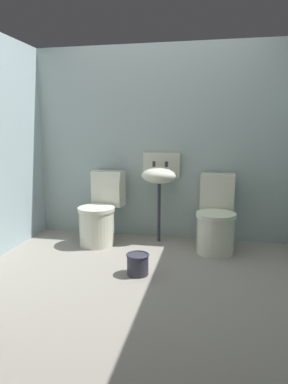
% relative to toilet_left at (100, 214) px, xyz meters
% --- Properties ---
extents(ground_plane, '(3.31, 2.86, 0.08)m').
position_rel_toilet_left_xyz_m(ground_plane, '(0.61, -0.88, -0.36)').
color(ground_plane, gray).
extents(wall_back, '(3.31, 0.10, 2.17)m').
position_rel_toilet_left_xyz_m(wall_back, '(0.61, 0.40, 0.76)').
color(wall_back, '#9FB2AF').
rests_on(wall_back, ground).
extents(toilet_left, '(0.47, 0.64, 0.78)m').
position_rel_toilet_left_xyz_m(toilet_left, '(0.00, 0.00, 0.00)').
color(toilet_left, silver).
rests_on(toilet_left, ground).
extents(toilet_right, '(0.41, 0.60, 0.78)m').
position_rel_toilet_left_xyz_m(toilet_right, '(1.26, -0.00, 0.00)').
color(toilet_right, silver).
rests_on(toilet_right, ground).
extents(sink, '(0.42, 0.35, 0.99)m').
position_rel_toilet_left_xyz_m(sink, '(0.63, 0.19, 0.43)').
color(sink, '#31313E').
rests_on(sink, ground).
extents(bucket, '(0.20, 0.20, 0.19)m').
position_rel_toilet_left_xyz_m(bucket, '(0.59, -0.77, -0.22)').
color(bucket, '#31313E').
rests_on(bucket, ground).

